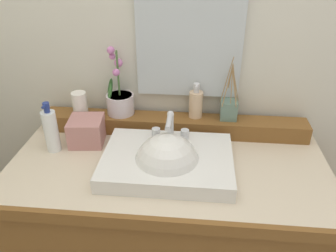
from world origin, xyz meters
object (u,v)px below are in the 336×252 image
Objects in this scene: soap_dispenser at (196,103)px; reed_diffuser at (229,109)px; lotion_bottle at (51,130)px; tissue_box at (87,131)px; sink_basin at (167,163)px; potted_plant at (120,99)px; tumbler_cup at (80,104)px.

reed_diffuser reaches higher than soap_dispenser.
tissue_box is at bearing 30.73° from lotion_bottle.
sink_basin is 0.38m from potted_plant.
tissue_box is (-0.11, -0.13, -0.08)m from potted_plant.
tissue_box is (-0.43, -0.13, -0.08)m from soap_dispenser.
potted_plant is 1.94× the size of soap_dispenser.
potted_plant is 0.45m from reed_diffuser.
tumbler_cup is 0.18m from lotion_bottle.
tumbler_cup is 0.77× the size of tissue_box.
reed_diffuser is 2.00× the size of tissue_box.
tumbler_cup is at bearing 69.59° from lotion_bottle.
tissue_box is (0.05, -0.10, -0.07)m from tumbler_cup.
lotion_bottle reaches higher than tumbler_cup.
soap_dispenser is (0.09, 0.28, 0.11)m from sink_basin.
reed_diffuser reaches higher than lotion_bottle.
sink_basin is 3.52× the size of tissue_box.
lotion_bottle is at bearing -163.99° from reed_diffuser.
sink_basin is 0.31m from soap_dispenser.
soap_dispenser is 0.13m from reed_diffuser.
soap_dispenser is 0.73× the size of lotion_bottle.
reed_diffuser is 0.70m from lotion_bottle.
reed_diffuser is (0.22, 0.27, 0.09)m from sink_basin.
potted_plant is 0.30m from lotion_bottle.
reed_diffuser is (0.45, -0.00, -0.02)m from potted_plant.
potted_plant is at bearing 179.39° from reed_diffuser.
potted_plant is at bearing 11.66° from tumbler_cup.
reed_diffuser is at bearing 50.80° from sink_basin.
tumbler_cup is 0.49× the size of lotion_bottle.
tumbler_cup is (-0.48, -0.03, -0.01)m from soap_dispenser.
tumbler_cup is at bearing 147.55° from sink_basin.
potted_plant is at bearing 179.71° from soap_dispenser.
reed_diffuser is at bearing -0.61° from potted_plant.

